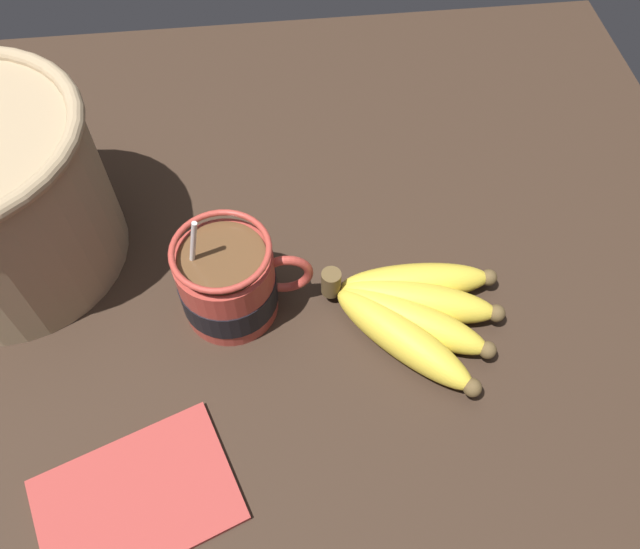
% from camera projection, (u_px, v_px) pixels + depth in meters
% --- Properties ---
extents(table, '(0.94, 0.94, 0.03)m').
position_uv_depth(table, '(313.00, 296.00, 0.67)').
color(table, '#332319').
rests_on(table, ground).
extents(coffee_mug, '(0.13, 0.10, 0.14)m').
position_uv_depth(coffee_mug, '(229.00, 282.00, 0.60)').
color(coffee_mug, '#B23D33').
rests_on(coffee_mug, table).
extents(banana_bunch, '(0.18, 0.16, 0.04)m').
position_uv_depth(banana_bunch, '(412.00, 310.00, 0.61)').
color(banana_bunch, brown).
rests_on(banana_bunch, table).
extents(napkin, '(0.19, 0.16, 0.01)m').
position_uv_depth(napkin, '(137.00, 500.00, 0.53)').
color(napkin, '#A33833').
rests_on(napkin, table).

